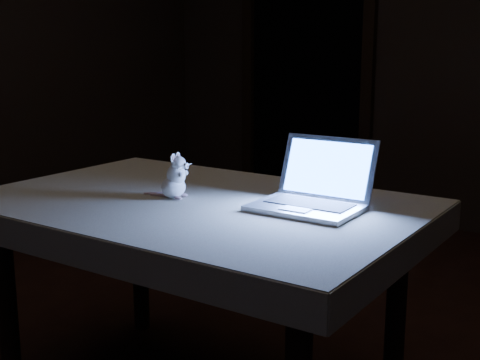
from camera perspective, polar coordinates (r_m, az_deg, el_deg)
The scene contains 6 objects.
back_wall at distance 4.16m, azimuth 19.45°, elevation 13.38°, with size 4.50×0.04×2.60m, color black.
doorway at distance 4.62m, azimuth 5.94°, elevation 10.85°, with size 1.06×0.36×2.13m, color black, non-canonical shape.
table at distance 2.08m, azimuth -3.81°, elevation -11.00°, with size 1.26×0.81×0.67m, color black, non-canonical shape.
tablecloth at distance 1.96m, azimuth -3.52°, elevation -3.22°, with size 1.35×0.90×0.09m, color beige, non-canonical shape.
laptop at distance 1.83m, azimuth 5.89°, elevation 0.39°, with size 0.30×0.26×0.21m, color #ADAEB2, non-canonical shape.
plush_mouse at distance 1.99m, azimuth -5.97°, elevation 0.39°, with size 0.10×0.10×0.14m, color white, non-canonical shape.
Camera 1 is at (1.29, -1.45, 1.15)m, focal length 48.00 mm.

